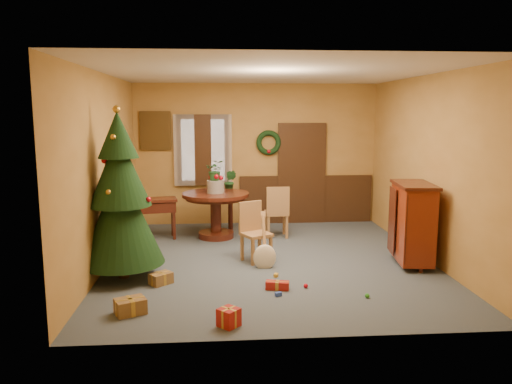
{
  "coord_description": "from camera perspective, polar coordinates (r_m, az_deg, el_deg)",
  "views": [
    {
      "loc": [
        -0.79,
        -7.57,
        2.32
      ],
      "look_at": [
        -0.18,
        0.4,
        1.04
      ],
      "focal_mm": 35.0,
      "sensor_mm": 36.0,
      "label": 1
    }
  ],
  "objects": [
    {
      "name": "toy_a",
      "position": [
        6.49,
        2.56,
        -11.58
      ],
      "size": [
        0.09,
        0.08,
        0.05
      ],
      "primitive_type": "cube",
      "rotation": [
        0.0,
        0.0,
        0.42
      ],
      "color": "#2847B0",
      "rests_on": "floor"
    },
    {
      "name": "urn",
      "position": [
        9.21,
        -4.65,
        0.62
      ],
      "size": [
        0.32,
        0.32,
        0.23
      ],
      "primitive_type": "cylinder",
      "color": "slate",
      "rests_on": "dining_table"
    },
    {
      "name": "chair_far",
      "position": [
        9.27,
        2.43,
        -2.07
      ],
      "size": [
        0.43,
        0.43,
        0.97
      ],
      "color": "olive",
      "rests_on": "floor"
    },
    {
      "name": "room_envelope",
      "position": [
        10.39,
        1.18,
        2.46
      ],
      "size": [
        5.5,
        5.5,
        5.5
      ],
      "color": "#34404B",
      "rests_on": "ground"
    },
    {
      "name": "centerpiece_plant",
      "position": [
        9.17,
        -4.68,
        2.51
      ],
      "size": [
        0.34,
        0.3,
        0.38
      ],
      "primitive_type": "imported",
      "color": "#1E4C23",
      "rests_on": "urn"
    },
    {
      "name": "gift_d",
      "position": [
        6.72,
        2.46,
        -10.61
      ],
      "size": [
        0.33,
        0.19,
        0.11
      ],
      "color": "maroon",
      "rests_on": "floor"
    },
    {
      "name": "writing_desk",
      "position": [
        9.35,
        -11.66,
        -1.87
      ],
      "size": [
        0.91,
        0.57,
        0.75
      ],
      "color": "black",
      "rests_on": "floor"
    },
    {
      "name": "toy_e",
      "position": [
        6.84,
        3.26,
        -10.51
      ],
      "size": [
        0.09,
        0.08,
        0.05
      ],
      "primitive_type": "cube",
      "rotation": [
        0.0,
        0.0,
        0.55
      ],
      "color": "gold",
      "rests_on": "floor"
    },
    {
      "name": "toy_b",
      "position": [
        6.58,
        12.6,
        -11.49
      ],
      "size": [
        0.06,
        0.06,
        0.06
      ],
      "primitive_type": "sphere",
      "color": "#299227",
      "rests_on": "floor"
    },
    {
      "name": "toy_c",
      "position": [
        7.2,
        2.3,
        -9.49
      ],
      "size": [
        0.08,
        0.09,
        0.05
      ],
      "primitive_type": "cube",
      "rotation": [
        0.0,
        0.0,
        1.15
      ],
      "color": "gold",
      "rests_on": "floor"
    },
    {
      "name": "gift_a",
      "position": [
        6.12,
        -14.16,
        -12.54
      ],
      "size": [
        0.41,
        0.37,
        0.18
      ],
      "color": "brown",
      "rests_on": "floor"
    },
    {
      "name": "gift_b",
      "position": [
        5.63,
        -3.12,
        -14.11
      ],
      "size": [
        0.28,
        0.28,
        0.2
      ],
      "color": "maroon",
      "rests_on": "floor"
    },
    {
      "name": "toy_d",
      "position": [
        6.8,
        5.71,
        -10.62
      ],
      "size": [
        0.06,
        0.06,
        0.06
      ],
      "primitive_type": "sphere",
      "color": "red",
      "rests_on": "floor"
    },
    {
      "name": "christmas_tree",
      "position": [
        7.16,
        -15.23,
        -0.66
      ],
      "size": [
        1.17,
        1.17,
        2.41
      ],
      "color": "#382111",
      "rests_on": "floor"
    },
    {
      "name": "dining_table",
      "position": [
        9.27,
        -4.62,
        -1.65
      ],
      "size": [
        1.23,
        1.23,
        0.85
      ],
      "color": "black",
      "rests_on": "floor"
    },
    {
      "name": "sideboard",
      "position": [
        7.96,
        17.47,
        -3.23
      ],
      "size": [
        0.63,
        1.04,
        1.26
      ],
      "color": "#581B0A",
      "rests_on": "floor"
    },
    {
      "name": "stand_plant",
      "position": [
        9.73,
        -2.97,
        1.24
      ],
      "size": [
        0.3,
        0.28,
        0.44
      ],
      "primitive_type": "imported",
      "rotation": [
        0.0,
        0.0,
        -0.43
      ],
      "color": "#19471E",
      "rests_on": "plant_stand"
    },
    {
      "name": "gift_c",
      "position": [
        7.02,
        -10.81,
        -9.68
      ],
      "size": [
        0.35,
        0.34,
        0.16
      ],
      "color": "brown",
      "rests_on": "floor"
    },
    {
      "name": "plant_stand",
      "position": [
        9.81,
        -2.94,
        -1.71
      ],
      "size": [
        0.3,
        0.3,
        0.77
      ],
      "color": "black",
      "rests_on": "floor"
    },
    {
      "name": "chair_near",
      "position": [
        7.86,
        -0.25,
        -4.28
      ],
      "size": [
        0.54,
        0.54,
        0.93
      ],
      "color": "olive",
      "rests_on": "floor"
    },
    {
      "name": "guitar",
      "position": [
        7.49,
        1.0,
        -5.69
      ],
      "size": [
        0.42,
        0.57,
        0.79
      ],
      "primitive_type": null,
      "rotation": [
        -0.49,
        0.0,
        -0.14
      ],
      "color": "#ECE3C4",
      "rests_on": "floor"
    }
  ]
}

